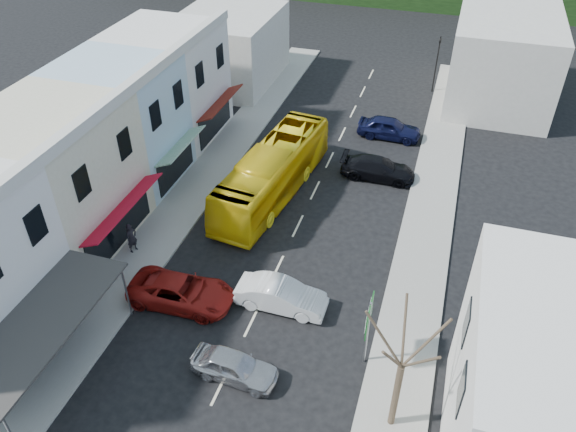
{
  "coord_description": "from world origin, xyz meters",
  "views": [
    {
      "loc": [
        7.41,
        -17.71,
        21.03
      ],
      "look_at": [
        0.0,
        6.0,
        2.2
      ],
      "focal_mm": 35.0,
      "sensor_mm": 36.0,
      "label": 1
    }
  ],
  "objects_px": {
    "car_white": "(281,297)",
    "car_red": "(181,292)",
    "direction_sign": "(367,334)",
    "street_tree": "(401,367)",
    "bus": "(273,174)",
    "pedestrian_left": "(132,239)",
    "car_silver": "(235,366)",
    "traffic_signal": "(436,65)"
  },
  "relations": [
    {
      "from": "traffic_signal",
      "to": "car_red",
      "type": "bearing_deg",
      "value": 80.54
    },
    {
      "from": "street_tree",
      "to": "car_silver",
      "type": "bearing_deg",
      "value": 177.43
    },
    {
      "from": "car_white",
      "to": "car_red",
      "type": "distance_m",
      "value": 5.1
    },
    {
      "from": "pedestrian_left",
      "to": "street_tree",
      "type": "height_order",
      "value": "street_tree"
    },
    {
      "from": "car_white",
      "to": "direction_sign",
      "type": "bearing_deg",
      "value": -114.8
    },
    {
      "from": "bus",
      "to": "car_red",
      "type": "height_order",
      "value": "bus"
    },
    {
      "from": "direction_sign",
      "to": "street_tree",
      "type": "bearing_deg",
      "value": -60.12
    },
    {
      "from": "pedestrian_left",
      "to": "direction_sign",
      "type": "relative_size",
      "value": 0.44
    },
    {
      "from": "direction_sign",
      "to": "car_white",
      "type": "bearing_deg",
      "value": 154.16
    },
    {
      "from": "direction_sign",
      "to": "car_silver",
      "type": "bearing_deg",
      "value": -155.84
    },
    {
      "from": "car_red",
      "to": "bus",
      "type": "bearing_deg",
      "value": -9.44
    },
    {
      "from": "bus",
      "to": "pedestrian_left",
      "type": "height_order",
      "value": "bus"
    },
    {
      "from": "bus",
      "to": "car_red",
      "type": "xyz_separation_m",
      "value": [
        -1.35,
        -10.65,
        -0.85
      ]
    },
    {
      "from": "traffic_signal",
      "to": "street_tree",
      "type": "bearing_deg",
      "value": 101.41
    },
    {
      "from": "bus",
      "to": "car_white",
      "type": "xyz_separation_m",
      "value": [
        3.6,
        -9.42,
        -0.85
      ]
    },
    {
      "from": "bus",
      "to": "traffic_signal",
      "type": "height_order",
      "value": "traffic_signal"
    },
    {
      "from": "car_silver",
      "to": "traffic_signal",
      "type": "distance_m",
      "value": 33.71
    },
    {
      "from": "car_white",
      "to": "street_tree",
      "type": "height_order",
      "value": "street_tree"
    },
    {
      "from": "car_silver",
      "to": "pedestrian_left",
      "type": "height_order",
      "value": "pedestrian_left"
    },
    {
      "from": "pedestrian_left",
      "to": "traffic_signal",
      "type": "xyz_separation_m",
      "value": [
        14.02,
        27.02,
        1.44
      ]
    },
    {
      "from": "car_white",
      "to": "direction_sign",
      "type": "distance_m",
      "value": 5.33
    },
    {
      "from": "bus",
      "to": "traffic_signal",
      "type": "bearing_deg",
      "value": 73.67
    },
    {
      "from": "street_tree",
      "to": "traffic_signal",
      "type": "xyz_separation_m",
      "value": [
        -1.69,
        33.55,
        -1.32
      ]
    },
    {
      "from": "bus",
      "to": "car_silver",
      "type": "bearing_deg",
      "value": -71.11
    },
    {
      "from": "car_silver",
      "to": "direction_sign",
      "type": "distance_m",
      "value": 6.05
    },
    {
      "from": "traffic_signal",
      "to": "car_white",
      "type": "bearing_deg",
      "value": 89.15
    },
    {
      "from": "traffic_signal",
      "to": "direction_sign",
      "type": "bearing_deg",
      "value": 98.52
    },
    {
      "from": "pedestrian_left",
      "to": "street_tree",
      "type": "xyz_separation_m",
      "value": [
        15.71,
        -6.53,
        2.76
      ]
    },
    {
      "from": "car_silver",
      "to": "car_red",
      "type": "distance_m",
      "value": 5.52
    },
    {
      "from": "car_silver",
      "to": "street_tree",
      "type": "distance_m",
      "value": 7.7
    },
    {
      "from": "car_silver",
      "to": "traffic_signal",
      "type": "bearing_deg",
      "value": -5.7
    },
    {
      "from": "car_white",
      "to": "pedestrian_left",
      "type": "xyz_separation_m",
      "value": [
        -9.31,
        1.52,
        0.3
      ]
    },
    {
      "from": "traffic_signal",
      "to": "pedestrian_left",
      "type": "bearing_deg",
      "value": 71.09
    },
    {
      "from": "car_silver",
      "to": "car_red",
      "type": "bearing_deg",
      "value": 54.51
    },
    {
      "from": "car_white",
      "to": "car_silver",
      "type": "bearing_deg",
      "value": 172.05
    },
    {
      "from": "direction_sign",
      "to": "traffic_signal",
      "type": "relative_size",
      "value": 0.79
    },
    {
      "from": "direction_sign",
      "to": "street_tree",
      "type": "height_order",
      "value": "street_tree"
    },
    {
      "from": "car_silver",
      "to": "car_white",
      "type": "xyz_separation_m",
      "value": [
        0.66,
        4.7,
        0.0
      ]
    },
    {
      "from": "car_silver",
      "to": "direction_sign",
      "type": "height_order",
      "value": "direction_sign"
    },
    {
      "from": "car_silver",
      "to": "car_red",
      "type": "relative_size",
      "value": 0.96
    },
    {
      "from": "car_white",
      "to": "direction_sign",
      "type": "xyz_separation_m",
      "value": [
        4.71,
        -2.18,
        1.22
      ]
    },
    {
      "from": "pedestrian_left",
      "to": "direction_sign",
      "type": "xyz_separation_m",
      "value": [
        14.02,
        -3.7,
        0.92
      ]
    }
  ]
}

